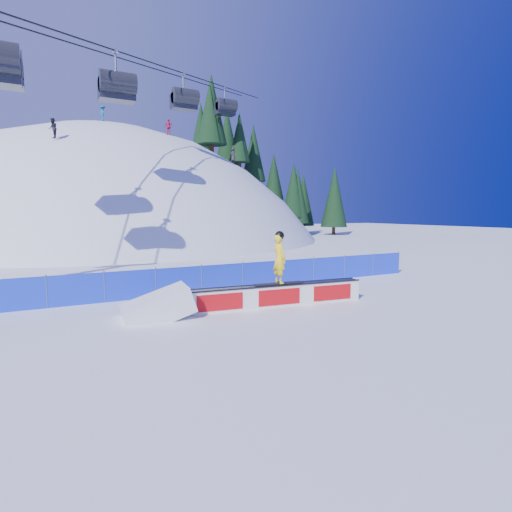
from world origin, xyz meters
TOP-DOWN VIEW (x-y plane):
  - ground at (0.00, 0.00)m, footprint 160.00×160.00m
  - snow_hill at (0.00, 42.00)m, footprint 64.00×64.00m
  - treeline at (22.05, 41.71)m, footprint 19.40×12.28m
  - safety_fence at (0.00, 4.50)m, footprint 22.05×0.05m
  - chairlift at (4.74, 27.49)m, footprint 40.80×41.70m
  - rail_box at (0.64, 0.83)m, footprint 7.04×1.25m
  - snow_ramp at (-3.73, 1.30)m, footprint 2.55×1.76m
  - snowboarder at (0.73, 0.82)m, footprint 1.93×0.68m
  - distant_skiers at (2.02, 31.79)m, footprint 19.11×9.86m

SIDE VIEW (x-z plane):
  - snow_hill at x=0.00m, z-range -50.00..14.00m
  - ground at x=0.00m, z-range 0.00..0.00m
  - snow_ramp at x=-3.73m, z-range -0.75..0.75m
  - rail_box at x=0.64m, z-range -0.01..0.84m
  - safety_fence at x=0.00m, z-range -0.05..1.25m
  - snowboarder at x=0.73m, z-range 0.83..2.82m
  - treeline at x=22.05m, z-range 0.40..19.97m
  - distant_skiers at x=2.02m, z-range 9.14..15.04m
  - chairlift at x=4.74m, z-range 5.89..27.89m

